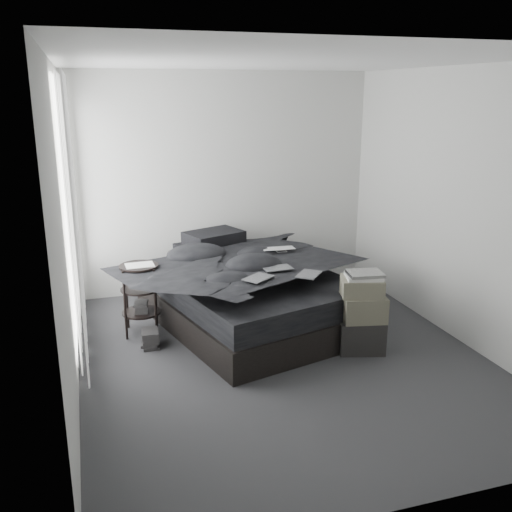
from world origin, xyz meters
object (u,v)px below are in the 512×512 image
object	(u,v)px
box_lower	(360,334)
side_stand	(141,300)
laptop	(280,243)
bed	(250,310)

from	to	relation	value
box_lower	side_stand	bearing A→B (deg)	152.23
laptop	side_stand	xyz separation A→B (m)	(-1.50, -0.07, -0.45)
laptop	box_lower	xyz separation A→B (m)	(0.43, -1.08, -0.65)
laptop	bed	bearing A→B (deg)	-154.50
bed	box_lower	distance (m)	1.23
side_stand	box_lower	distance (m)	2.19
bed	side_stand	xyz separation A→B (m)	(-1.12, 0.09, 0.20)
laptop	box_lower	world-z (taller)	laptop
side_stand	laptop	bearing A→B (deg)	2.56
laptop	box_lower	size ratio (longest dim) A/B	0.84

